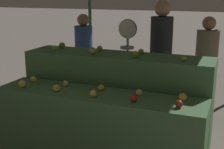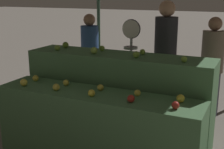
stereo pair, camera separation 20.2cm
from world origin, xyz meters
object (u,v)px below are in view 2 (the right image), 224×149
object	(u,v)px
person_customer_left	(212,61)
person_customer_right	(90,51)
produce_scale	(131,49)
person_vendor_at_scale	(165,52)

from	to	relation	value
person_customer_left	person_customer_right	bearing A→B (deg)	10.68
produce_scale	person_customer_left	world-z (taller)	person_customer_left
person_customer_right	person_vendor_at_scale	bearing A→B (deg)	147.44
produce_scale	person_vendor_at_scale	bearing A→B (deg)	38.21
person_customer_left	person_vendor_at_scale	bearing A→B (deg)	39.24
person_customer_left	person_customer_right	world-z (taller)	person_customer_left
person_vendor_at_scale	person_customer_left	size ratio (longest dim) A/B	1.15
person_customer_right	produce_scale	bearing A→B (deg)	127.41
person_customer_right	person_customer_left	bearing A→B (deg)	161.71
person_customer_left	produce_scale	bearing A→B (deg)	41.58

